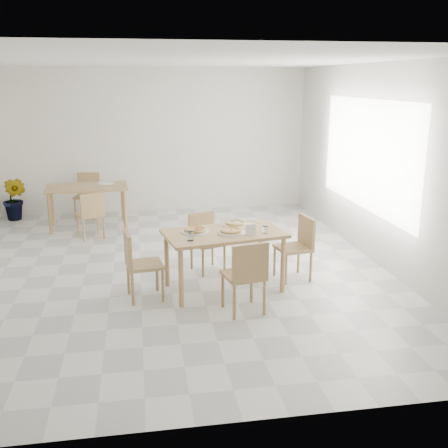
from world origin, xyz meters
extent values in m
plane|color=silver|center=(0.00, 0.00, 0.00)|extent=(7.00, 7.00, 0.00)
plane|color=white|center=(0.00, 0.00, 2.80)|extent=(7.00, 7.00, 0.00)
plane|color=silver|center=(0.00, 3.50, 1.40)|extent=(6.00, 0.00, 6.00)
plane|color=silver|center=(0.00, -3.50, 1.40)|extent=(6.00, 0.00, 6.00)
plane|color=silver|center=(3.00, 0.00, 1.40)|extent=(0.00, 7.00, 7.00)
cube|color=white|center=(2.98, 0.30, 1.50)|extent=(1.60, 0.02, 3.20)
cube|color=tan|center=(0.67, -0.83, 0.73)|extent=(1.57, 1.07, 0.04)
cylinder|color=tan|center=(0.09, -1.28, 0.35)|extent=(0.06, 0.06, 0.71)
cylinder|color=tan|center=(1.37, -1.04, 0.35)|extent=(0.06, 0.06, 0.71)
cylinder|color=tan|center=(-0.04, -0.62, 0.35)|extent=(0.06, 0.06, 0.71)
cylinder|color=tan|center=(1.24, -0.38, 0.35)|extent=(0.06, 0.06, 0.71)
cube|color=tan|center=(0.77, -1.51, 0.43)|extent=(0.50, 0.50, 0.04)
cube|color=tan|center=(0.81, -1.70, 0.66)|extent=(0.42, 0.12, 0.40)
cylinder|color=tan|center=(0.92, -1.30, 0.21)|extent=(0.04, 0.04, 0.41)
cylinder|color=tan|center=(0.56, -1.37, 0.21)|extent=(0.04, 0.04, 0.41)
cylinder|color=tan|center=(0.99, -1.66, 0.21)|extent=(0.04, 0.04, 0.41)
cylinder|color=tan|center=(0.63, -1.73, 0.21)|extent=(0.04, 0.04, 0.41)
cube|color=tan|center=(0.55, -0.14, 0.40)|extent=(0.51, 0.51, 0.04)
cube|color=tan|center=(0.49, 0.03, 0.61)|extent=(0.38, 0.18, 0.37)
cylinder|color=tan|center=(0.46, -0.36, 0.19)|extent=(0.03, 0.03, 0.38)
cylinder|color=tan|center=(0.77, -0.24, 0.19)|extent=(0.03, 0.03, 0.38)
cylinder|color=tan|center=(0.34, -0.04, 0.19)|extent=(0.03, 0.03, 0.38)
cylinder|color=tan|center=(0.65, 0.08, 0.19)|extent=(0.03, 0.03, 0.38)
cube|color=tan|center=(-0.32, -0.96, 0.43)|extent=(0.47, 0.47, 0.04)
cube|color=tan|center=(-0.50, -0.98, 0.64)|extent=(0.10, 0.42, 0.40)
cylinder|color=tan|center=(-0.12, -1.11, 0.20)|extent=(0.04, 0.04, 0.41)
cylinder|color=tan|center=(-0.17, -0.75, 0.20)|extent=(0.04, 0.04, 0.41)
cylinder|color=tan|center=(-0.47, -1.16, 0.20)|extent=(0.04, 0.04, 0.41)
cylinder|color=tan|center=(-0.52, -0.81, 0.20)|extent=(0.04, 0.04, 0.41)
cube|color=tan|center=(1.62, -0.62, 0.43)|extent=(0.48, 0.48, 0.04)
cube|color=tan|center=(1.80, -0.59, 0.64)|extent=(0.11, 0.42, 0.40)
cylinder|color=tan|center=(1.41, -0.48, 0.20)|extent=(0.04, 0.04, 0.41)
cylinder|color=tan|center=(1.47, -0.83, 0.20)|extent=(0.04, 0.04, 0.41)
cylinder|color=tan|center=(1.77, -0.42, 0.20)|extent=(0.04, 0.04, 0.41)
cylinder|color=tan|center=(1.82, -0.77, 0.20)|extent=(0.04, 0.04, 0.41)
cylinder|color=white|center=(0.74, -0.89, 0.76)|extent=(0.33, 0.33, 0.02)
cylinder|color=white|center=(0.86, -0.56, 0.76)|extent=(0.33, 0.33, 0.02)
cylinder|color=white|center=(0.31, -0.79, 0.76)|extent=(0.34, 0.34, 0.02)
cylinder|color=#E6C46C|center=(0.74, -0.89, 0.77)|extent=(0.35, 0.35, 0.01)
torus|color=#E6C46C|center=(0.74, -0.89, 0.78)|extent=(0.35, 0.35, 0.03)
cylinder|color=orange|center=(0.74, -0.89, 0.78)|extent=(0.27, 0.27, 0.01)
ellipsoid|color=#125219|center=(0.74, -0.89, 0.79)|extent=(0.05, 0.05, 0.01)
cylinder|color=#E6C46C|center=(0.86, -0.56, 0.77)|extent=(0.30, 0.30, 0.01)
torus|color=#E6C46C|center=(0.86, -0.56, 0.78)|extent=(0.30, 0.30, 0.03)
cylinder|color=beige|center=(0.86, -0.56, 0.78)|extent=(0.23, 0.23, 0.01)
cylinder|color=#E6C46C|center=(0.31, -0.79, 0.77)|extent=(0.34, 0.34, 0.01)
torus|color=#E6C46C|center=(0.31, -0.79, 0.78)|extent=(0.34, 0.34, 0.03)
cylinder|color=orange|center=(0.31, -0.79, 0.78)|extent=(0.26, 0.26, 0.01)
cylinder|color=white|center=(0.22, -1.11, 0.81)|extent=(0.08, 0.08, 0.11)
cylinder|color=white|center=(1.15, -0.97, 0.79)|extent=(0.07, 0.07, 0.09)
cube|color=silver|center=(0.96, -1.02, 0.76)|extent=(0.13, 0.08, 0.01)
cube|color=white|center=(0.96, -1.02, 0.83)|extent=(0.12, 0.07, 0.13)
cube|color=silver|center=(1.20, -0.71, 0.75)|extent=(0.02, 0.20, 0.01)
cube|color=silver|center=(1.14, -0.47, 0.75)|extent=(0.11, 0.17, 0.01)
cube|color=tan|center=(-1.26, 2.42, 0.73)|extent=(1.46, 0.91, 0.04)
cylinder|color=tan|center=(-1.86, 2.04, 0.35)|extent=(0.06, 0.06, 0.71)
cylinder|color=tan|center=(-0.60, 2.14, 0.35)|extent=(0.06, 0.06, 0.71)
cylinder|color=tan|center=(-1.91, 2.70, 0.35)|extent=(0.06, 0.06, 0.71)
cylinder|color=tan|center=(-0.66, 2.80, 0.35)|extent=(0.06, 0.06, 0.71)
cube|color=tan|center=(-1.17, 1.73, 0.40)|extent=(0.51, 0.51, 0.04)
cube|color=tan|center=(-1.10, 1.56, 0.61)|extent=(0.38, 0.18, 0.37)
cylinder|color=tan|center=(-1.07, 1.94, 0.19)|extent=(0.03, 0.03, 0.38)
cylinder|color=tan|center=(-1.39, 1.82, 0.19)|extent=(0.03, 0.03, 0.38)
cylinder|color=tan|center=(-0.95, 1.63, 0.19)|extent=(0.03, 0.03, 0.38)
cylinder|color=tan|center=(-1.26, 1.51, 0.19)|extent=(0.03, 0.03, 0.38)
cube|color=tan|center=(-1.33, 3.05, 0.43)|extent=(0.50, 0.50, 0.04)
cube|color=tan|center=(-1.29, 3.24, 0.65)|extent=(0.42, 0.13, 0.40)
cylinder|color=tan|center=(-1.54, 2.91, 0.21)|extent=(0.04, 0.04, 0.41)
cylinder|color=tan|center=(-1.19, 2.84, 0.21)|extent=(0.04, 0.04, 0.41)
cylinder|color=tan|center=(-1.47, 3.27, 0.21)|extent=(0.04, 0.04, 0.41)
cylinder|color=tan|center=(-1.11, 3.19, 0.21)|extent=(0.04, 0.04, 0.41)
cylinder|color=white|center=(-0.94, 2.63, 0.76)|extent=(0.30, 0.30, 0.02)
imported|color=#1B5B23|center=(-2.65, 3.15, 0.41)|extent=(0.56, 0.52, 0.82)
camera|label=1|loc=(-0.34, -6.93, 2.56)|focal=42.00mm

